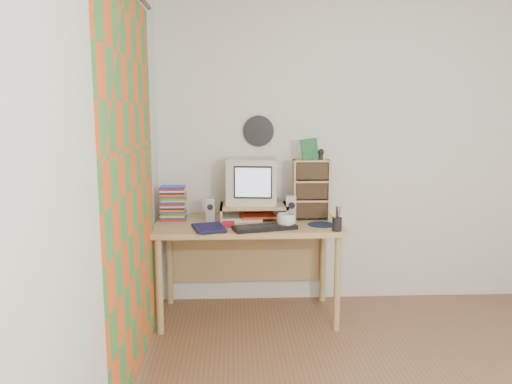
{
  "coord_description": "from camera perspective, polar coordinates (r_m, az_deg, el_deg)",
  "views": [
    {
      "loc": [
        -1.14,
        -2.33,
        1.59
      ],
      "look_at": [
        -0.97,
        1.33,
        0.99
      ],
      "focal_mm": 35.0,
      "sensor_mm": 36.0,
      "label": 1
    }
  ],
  "objects": [
    {
      "name": "desk",
      "position": [
        3.9,
        -0.98,
        -5.23
      ],
      "size": [
        1.4,
        0.7,
        0.75
      ],
      "color": "tan",
      "rests_on": "floor"
    },
    {
      "name": "monitor_riser",
      "position": [
        3.89,
        -0.27,
        -1.82
      ],
      "size": [
        0.52,
        0.3,
        0.12
      ],
      "color": "tan",
      "rests_on": "desk"
    },
    {
      "name": "crt_monitor",
      "position": [
        3.9,
        -0.44,
        1.24
      ],
      "size": [
        0.41,
        0.41,
        0.35
      ],
      "primitive_type": "cube",
      "rotation": [
        0.0,
        0.0,
        -0.11
      ],
      "color": "beige",
      "rests_on": "monitor_riser"
    },
    {
      "name": "game_box",
      "position": [
        3.86,
        6.13,
        4.88
      ],
      "size": [
        0.13,
        0.04,
        0.16
      ],
      "primitive_type": "cube",
      "rotation": [
        0.0,
        0.0,
        0.13
      ],
      "color": "#1A5C2C",
      "rests_on": "cd_rack"
    },
    {
      "name": "cd_rack",
      "position": [
        3.92,
        6.28,
        0.28
      ],
      "size": [
        0.28,
        0.15,
        0.47
      ],
      "primitive_type": "cube",
      "rotation": [
        0.0,
        0.0,
        -0.01
      ],
      "color": "tan",
      "rests_on": "desk"
    },
    {
      "name": "curtain",
      "position": [
        2.9,
        -13.98,
        0.25
      ],
      "size": [
        0.0,
        2.2,
        2.2
      ],
      "primitive_type": "plane",
      "rotation": [
        1.57,
        0.0,
        1.57
      ],
      "color": "#E65920",
      "rests_on": "left_wall"
    },
    {
      "name": "dvd_stack",
      "position": [
        3.93,
        -9.43,
        -1.23
      ],
      "size": [
        0.19,
        0.14,
        0.27
      ],
      "primitive_type": null,
      "rotation": [
        0.0,
        0.0,
        0.01
      ],
      "color": "brown",
      "rests_on": "desk"
    },
    {
      "name": "wall_disc",
      "position": [
        4.07,
        0.29,
        6.98
      ],
      "size": [
        0.25,
        0.02,
        0.25
      ],
      "primitive_type": "cylinder",
      "rotation": [
        1.57,
        0.0,
        0.0
      ],
      "color": "black",
      "rests_on": "back_wall"
    },
    {
      "name": "speaker_left",
      "position": [
        3.85,
        -5.24,
        -2.03
      ],
      "size": [
        0.07,
        0.07,
        0.18
      ],
      "primitive_type": "cube",
      "rotation": [
        0.0,
        0.0,
        0.03
      ],
      "color": "#B0B0B5",
      "rests_on": "desk"
    },
    {
      "name": "keyboard",
      "position": [
        3.58,
        1.03,
        -4.09
      ],
      "size": [
        0.48,
        0.27,
        0.03
      ],
      "primitive_type": "cube",
      "rotation": [
        0.0,
        0.0,
        0.27
      ],
      "color": "black",
      "rests_on": "desk"
    },
    {
      "name": "speaker_right",
      "position": [
        3.84,
        4.02,
        -1.88
      ],
      "size": [
        0.08,
        0.08,
        0.2
      ],
      "primitive_type": "cube",
      "rotation": [
        0.0,
        0.0,
        -0.1
      ],
      "color": "#B0B0B5",
      "rests_on": "desk"
    },
    {
      "name": "mug",
      "position": [
        3.62,
        3.45,
        -3.32
      ],
      "size": [
        0.15,
        0.15,
        0.11
      ],
      "primitive_type": "imported",
      "rotation": [
        0.0,
        0.0,
        0.14
      ],
      "color": "silver",
      "rests_on": "desk"
    },
    {
      "name": "mousepad",
      "position": [
        3.76,
        7.51,
        -3.72
      ],
      "size": [
        0.27,
        0.27,
        0.0
      ],
      "primitive_type": "cylinder",
      "rotation": [
        0.0,
        0.0,
        -0.34
      ],
      "color": "#101C35",
      "rests_on": "desk"
    },
    {
      "name": "diary",
      "position": [
        3.57,
        -7.02,
        -4.01
      ],
      "size": [
        0.29,
        0.25,
        0.05
      ],
      "primitive_type": "imported",
      "rotation": [
        0.0,
        0.0,
        0.26
      ],
      "color": "#11113E",
      "rests_on": "desk"
    },
    {
      "name": "pen_cup",
      "position": [
        3.57,
        9.25,
        -3.35
      ],
      "size": [
        0.07,
        0.07,
        0.14
      ],
      "primitive_type": null,
      "rotation": [
        0.0,
        0.0,
        -0.02
      ],
      "color": "black",
      "rests_on": "desk"
    },
    {
      "name": "left_wall",
      "position": [
        2.44,
        -17.19,
        0.8
      ],
      "size": [
        0.0,
        3.5,
        3.5
      ],
      "primitive_type": "plane",
      "rotation": [
        1.57,
        0.0,
        1.57
      ],
      "color": "white",
      "rests_on": "floor"
    },
    {
      "name": "webcam",
      "position": [
        3.87,
        7.42,
        4.29
      ],
      "size": [
        0.05,
        0.05,
        0.09
      ],
      "primitive_type": null,
      "rotation": [
        0.0,
        0.0,
        -0.1
      ],
      "color": "black",
      "rests_on": "cd_rack"
    },
    {
      "name": "papers",
      "position": [
        3.91,
        -0.99,
        -2.87
      ],
      "size": [
        0.33,
        0.25,
        0.04
      ],
      "primitive_type": null,
      "rotation": [
        0.0,
        0.0,
        0.09
      ],
      "color": "silver",
      "rests_on": "desk"
    },
    {
      "name": "red_box",
      "position": [
        3.66,
        -3.15,
        -3.71
      ],
      "size": [
        0.08,
        0.05,
        0.04
      ],
      "primitive_type": "cube",
      "rotation": [
        0.0,
        0.0,
        -0.02
      ],
      "color": "#AB1223",
      "rests_on": "desk"
    },
    {
      "name": "back_wall",
      "position": [
        4.25,
        12.93,
        4.42
      ],
      "size": [
        3.5,
        0.0,
        3.5
      ],
      "primitive_type": "plane",
      "rotation": [
        1.57,
        0.0,
        0.0
      ],
      "color": "white",
      "rests_on": "floor"
    }
  ]
}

